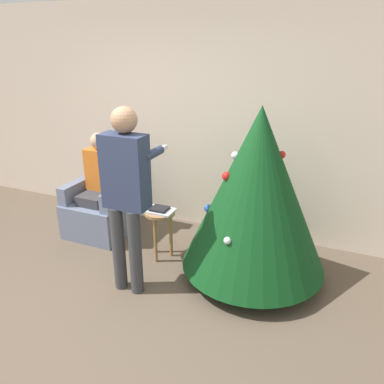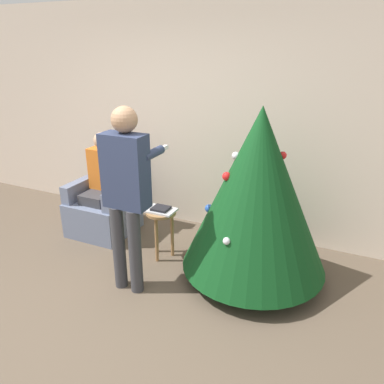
{
  "view_description": "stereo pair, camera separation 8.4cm",
  "coord_description": "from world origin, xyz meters",
  "views": [
    {
      "loc": [
        1.79,
        -1.91,
        2.2
      ],
      "look_at": [
        0.56,
        0.97,
        0.96
      ],
      "focal_mm": 35.0,
      "sensor_mm": 36.0,
      "label": 1
    },
    {
      "loc": [
        1.87,
        -1.87,
        2.2
      ],
      "look_at": [
        0.56,
        0.97,
        0.96
      ],
      "focal_mm": 35.0,
      "sensor_mm": 36.0,
      "label": 2
    }
  ],
  "objects": [
    {
      "name": "ground_plane",
      "position": [
        0.0,
        0.0,
        0.0
      ],
      "size": [
        14.0,
        14.0,
        0.0
      ],
      "primitive_type": "plane",
      "color": "brown"
    },
    {
      "name": "christmas_tree",
      "position": [
        1.08,
        1.31,
        0.93
      ],
      "size": [
        1.4,
        1.4,
        1.72
      ],
      "color": "brown",
      "rests_on": "ground_plane"
    },
    {
      "name": "book",
      "position": [
        0.06,
        1.27,
        0.58
      ],
      "size": [
        0.18,
        0.16,
        0.02
      ],
      "color": "black",
      "rests_on": "laptop"
    },
    {
      "name": "wall_back",
      "position": [
        0.0,
        2.23,
        1.35
      ],
      "size": [
        8.0,
        0.06,
        2.7
      ],
      "color": "beige",
      "rests_on": "ground_plane"
    },
    {
      "name": "laptop",
      "position": [
        0.06,
        1.27,
        0.56
      ],
      "size": [
        0.31,
        0.22,
        0.02
      ],
      "color": "silver",
      "rests_on": "side_stool"
    },
    {
      "name": "person_standing",
      "position": [
        0.05,
        0.69,
        1.04
      ],
      "size": [
        0.42,
        0.57,
        1.73
      ],
      "color": "#38383D",
      "rests_on": "ground_plane"
    },
    {
      "name": "armchair",
      "position": [
        -0.89,
        1.54,
        0.33
      ],
      "size": [
        0.71,
        0.7,
        0.94
      ],
      "color": "slate",
      "rests_on": "ground_plane"
    },
    {
      "name": "person_seated",
      "position": [
        -0.89,
        1.52,
        0.68
      ],
      "size": [
        0.36,
        0.46,
        1.25
      ],
      "color": "#38383D",
      "rests_on": "ground_plane"
    },
    {
      "name": "side_stool",
      "position": [
        0.06,
        1.27,
        0.43
      ],
      "size": [
        0.33,
        0.33,
        0.55
      ],
      "color": "#A37547",
      "rests_on": "ground_plane"
    }
  ]
}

